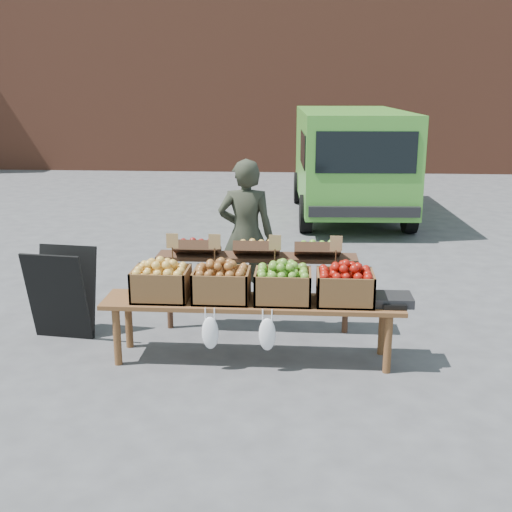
# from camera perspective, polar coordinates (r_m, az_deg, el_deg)

# --- Properties ---
(ground) EXTENTS (80.00, 80.00, 0.00)m
(ground) POSITION_cam_1_polar(r_m,az_deg,el_deg) (5.81, -9.23, -10.17)
(ground) COLOR #4B4B4E
(delivery_van) EXTENTS (2.22, 4.50, 1.98)m
(delivery_van) POSITION_cam_1_polar(r_m,az_deg,el_deg) (12.20, 8.31, 8.08)
(delivery_van) COLOR green
(delivery_van) RESTS_ON ground
(vendor) EXTENTS (0.62, 0.41, 1.68)m
(vendor) POSITION_cam_1_polar(r_m,az_deg,el_deg) (7.07, -0.91, 1.87)
(vendor) COLOR #2B2E22
(vendor) RESTS_ON ground
(chalkboard_sign) EXTENTS (0.64, 0.40, 0.92)m
(chalkboard_sign) POSITION_cam_1_polar(r_m,az_deg,el_deg) (6.61, -16.86, -3.18)
(chalkboard_sign) COLOR black
(chalkboard_sign) RESTS_ON ground
(back_table) EXTENTS (2.10, 0.44, 1.04)m
(back_table) POSITION_cam_1_polar(r_m,az_deg,el_deg) (6.48, 0.07, -2.30)
(back_table) COLOR #3F2619
(back_table) RESTS_ON ground
(display_bench) EXTENTS (2.70, 0.56, 0.57)m
(display_bench) POSITION_cam_1_polar(r_m,az_deg,el_deg) (5.88, -0.34, -6.60)
(display_bench) COLOR brown
(display_bench) RESTS_ON ground
(crate_golden_apples) EXTENTS (0.50, 0.40, 0.28)m
(crate_golden_apples) POSITION_cam_1_polar(r_m,az_deg,el_deg) (5.86, -8.43, -2.46)
(crate_golden_apples) COLOR gold
(crate_golden_apples) RESTS_ON display_bench
(crate_russet_pears) EXTENTS (0.50, 0.40, 0.28)m
(crate_russet_pears) POSITION_cam_1_polar(r_m,az_deg,el_deg) (5.77, -3.07, -2.60)
(crate_russet_pears) COLOR #9E5C30
(crate_russet_pears) RESTS_ON display_bench
(crate_red_apples) EXTENTS (0.50, 0.40, 0.28)m
(crate_red_apples) POSITION_cam_1_polar(r_m,az_deg,el_deg) (5.73, 2.40, -2.71)
(crate_red_apples) COLOR #497827
(crate_red_apples) RESTS_ON display_bench
(crate_green_apples) EXTENTS (0.50, 0.40, 0.28)m
(crate_green_apples) POSITION_cam_1_polar(r_m,az_deg,el_deg) (5.74, 7.90, -2.81)
(crate_green_apples) COLOR maroon
(crate_green_apples) RESTS_ON display_bench
(weighing_scale) EXTENTS (0.34, 0.30, 0.08)m
(weighing_scale) POSITION_cam_1_polar(r_m,az_deg,el_deg) (5.82, 12.06, -3.80)
(weighing_scale) COLOR black
(weighing_scale) RESTS_ON display_bench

